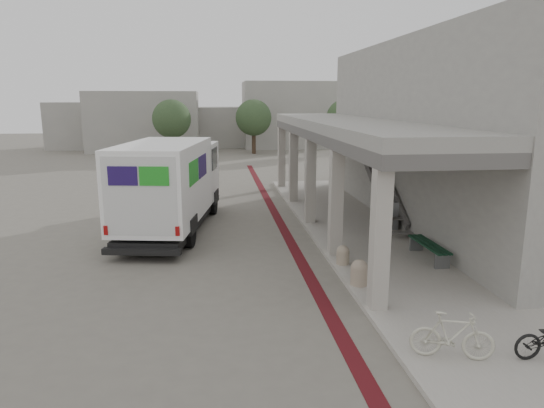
{
  "coord_description": "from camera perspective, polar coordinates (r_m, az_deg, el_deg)",
  "views": [
    {
      "loc": [
        -1.51,
        -13.5,
        4.79
      ],
      "look_at": [
        0.23,
        1.11,
        1.6
      ],
      "focal_mm": 32.0,
      "sensor_mm": 36.0,
      "label": 1
    }
  ],
  "objects": [
    {
      "name": "bollard_near",
      "position": [
        14.21,
        8.34,
        -5.91
      ],
      "size": [
        0.37,
        0.37,
        0.56
      ],
      "color": "gray",
      "rests_on": "sidewalk"
    },
    {
      "name": "bike_lane_stripe",
      "position": [
        16.42,
        2.33,
        -4.73
      ],
      "size": [
        0.35,
        40.0,
        0.01
      ],
      "primitive_type": "cube",
      "color": "#4F0F15",
      "rests_on": "ground"
    },
    {
      "name": "sidewalk",
      "position": [
        15.33,
        14.75,
        -6.16
      ],
      "size": [
        4.4,
        28.0,
        0.12
      ],
      "primitive_type": "cube",
      "color": "#9B968B",
      "rests_on": "ground"
    },
    {
      "name": "fedex_truck",
      "position": [
        18.14,
        -11.82,
        2.4
      ],
      "size": [
        3.59,
        8.09,
        3.33
      ],
      "rotation": [
        0.0,
        0.0,
        -0.16
      ],
      "color": "black",
      "rests_on": "ground"
    },
    {
      "name": "tree_mid",
      "position": [
        43.67,
        -2.18,
        10.1
      ],
      "size": [
        3.2,
        3.2,
        4.8
      ],
      "color": "#38281C",
      "rests_on": "ground"
    },
    {
      "name": "tree_right",
      "position": [
        44.06,
        8.52,
        10.0
      ],
      "size": [
        3.2,
        3.2,
        4.8
      ],
      "color": "#38281C",
      "rests_on": "ground"
    },
    {
      "name": "tree_left",
      "position": [
        41.68,
        -11.73,
        9.76
      ],
      "size": [
        3.2,
        3.2,
        4.8
      ],
      "color": "#38281C",
      "rests_on": "ground"
    },
    {
      "name": "bollard_far",
      "position": [
        12.73,
        10.23,
        -7.9
      ],
      "size": [
        0.44,
        0.44,
        0.67
      ],
      "color": "gray",
      "rests_on": "sidewalk"
    },
    {
      "name": "utility_cabinet",
      "position": [
        18.36,
        13.76,
        -1.22
      ],
      "size": [
        0.55,
        0.68,
        1.03
      ],
      "primitive_type": "cube",
      "rotation": [
        0.0,
        0.0,
        -0.14
      ],
      "color": "gray",
      "rests_on": "sidewalk"
    },
    {
      "name": "ground",
      "position": [
        14.4,
        -0.37,
        -7.19
      ],
      "size": [
        120.0,
        120.0,
        0.0
      ],
      "primitive_type": "plane",
      "color": "#676158",
      "rests_on": "ground"
    },
    {
      "name": "bicycle_cream",
      "position": [
        9.72,
        20.45,
        -14.29
      ],
      "size": [
        1.57,
        0.86,
        0.91
      ],
      "primitive_type": "imported",
      "rotation": [
        0.0,
        0.0,
        1.27
      ],
      "color": "beige",
      "rests_on": "sidewalk"
    },
    {
      "name": "distant_backdrop",
      "position": [
        49.45,
        -8.42,
        9.68
      ],
      "size": [
        28.0,
        10.0,
        6.5
      ],
      "color": "gray",
      "rests_on": "ground"
    },
    {
      "name": "transit_building",
      "position": [
        19.89,
        18.21,
        7.62
      ],
      "size": [
        7.6,
        17.0,
        7.0
      ],
      "color": "gray",
      "rests_on": "ground"
    },
    {
      "name": "bench",
      "position": [
        15.2,
        17.97,
        -4.94
      ],
      "size": [
        0.49,
        2.04,
        0.48
      ],
      "rotation": [
        0.0,
        0.0,
        0.02
      ],
      "color": "slate",
      "rests_on": "sidewalk"
    }
  ]
}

